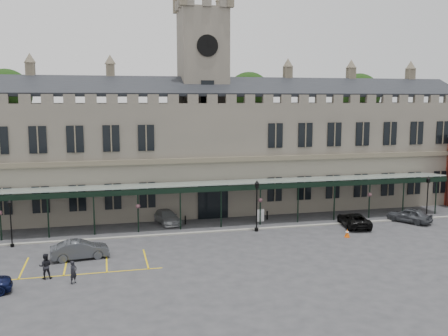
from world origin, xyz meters
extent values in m
plane|color=#2F2F32|center=(0.00, 0.00, 0.00)|extent=(140.00, 140.00, 0.00)
cube|color=#5F5A4F|center=(0.00, 16.00, 6.00)|extent=(60.00, 10.00, 12.00)
cube|color=brown|center=(0.00, 10.82, 6.20)|extent=(60.00, 0.35, 0.50)
cube|color=black|center=(0.00, 13.50, 13.80)|extent=(60.00, 4.77, 2.20)
cube|color=black|center=(0.00, 18.50, 13.80)|extent=(60.00, 4.77, 2.20)
cube|color=black|center=(0.00, 10.90, 1.90)|extent=(3.20, 0.18, 3.80)
cube|color=#5F5A4F|center=(0.00, 16.00, 11.00)|extent=(5.00, 5.00, 22.00)
cylinder|color=silver|center=(0.00, 13.44, 18.00)|extent=(2.20, 0.12, 2.20)
cylinder|color=black|center=(0.00, 13.37, 18.00)|extent=(2.30, 0.04, 2.30)
cube|color=black|center=(0.00, 13.44, 13.00)|extent=(1.40, 0.12, 2.80)
cube|color=#8C9E93|center=(0.00, 9.00, 4.10)|extent=(50.00, 4.00, 0.40)
cube|color=black|center=(0.00, 7.00, 3.85)|extent=(50.00, 0.18, 0.50)
cube|color=gray|center=(0.00, 5.50, 0.06)|extent=(60.00, 0.40, 0.12)
cylinder|color=#332314|center=(-22.00, 25.00, 6.00)|extent=(0.70, 0.70, 12.00)
sphere|color=black|center=(-22.00, 25.00, 13.00)|extent=(6.00, 6.00, 6.00)
cylinder|color=#332314|center=(8.00, 25.00, 6.00)|extent=(0.70, 0.70, 12.00)
sphere|color=black|center=(8.00, 25.00, 13.00)|extent=(6.00, 6.00, 6.00)
cylinder|color=#332314|center=(24.00, 25.00, 6.00)|extent=(0.70, 0.70, 12.00)
sphere|color=black|center=(24.00, 25.00, 13.00)|extent=(6.00, 6.00, 6.00)
cylinder|color=black|center=(-18.74, 4.89, 0.13)|extent=(0.32, 0.32, 0.27)
cylinder|color=black|center=(-18.74, 4.89, 1.77)|extent=(0.11, 0.11, 3.54)
cube|color=black|center=(-18.74, 4.89, 3.67)|extent=(0.25, 0.25, 0.35)
cone|color=black|center=(-18.74, 4.89, 3.98)|extent=(0.39, 0.39, 0.27)
cylinder|color=black|center=(2.90, 4.89, 0.16)|extent=(0.38, 0.38, 0.32)
cylinder|color=black|center=(2.90, 4.89, 2.10)|extent=(0.13, 0.13, 4.21)
cube|color=black|center=(2.90, 4.89, 4.37)|extent=(0.29, 0.29, 0.42)
cone|color=black|center=(2.90, 4.89, 4.74)|extent=(0.46, 0.46, 0.32)
cylinder|color=black|center=(21.28, 4.91, 0.15)|extent=(0.36, 0.36, 0.30)
cylinder|color=black|center=(21.28, 4.91, 1.99)|extent=(0.12, 0.12, 3.98)
cube|color=black|center=(21.28, 4.91, 4.13)|extent=(0.28, 0.28, 0.40)
cone|color=black|center=(21.28, 4.91, 4.48)|extent=(0.44, 0.44, 0.30)
cube|color=#DA4E06|center=(10.29, 0.98, 0.02)|extent=(0.41, 0.41, 0.04)
cone|color=#DA4E06|center=(10.29, 0.98, 0.37)|extent=(0.47, 0.47, 0.75)
cylinder|color=silver|center=(10.29, 0.98, 0.48)|extent=(0.31, 0.31, 0.11)
cylinder|color=black|center=(4.43, 8.42, 0.26)|extent=(0.06, 0.06, 0.53)
cube|color=silver|center=(4.43, 8.42, 0.64)|extent=(0.74, 0.08, 1.27)
cylinder|color=black|center=(-3.23, 9.08, 0.44)|extent=(0.16, 0.16, 0.87)
cylinder|color=black|center=(5.38, 9.12, 0.44)|extent=(0.16, 0.16, 0.88)
imported|color=#3D4045|center=(-13.00, 0.27, 0.73)|extent=(4.62, 2.12, 1.47)
imported|color=#96999D|center=(-5.00, 9.95, 0.66)|extent=(2.87, 4.88, 1.33)
imported|color=black|center=(12.70, 4.29, 0.68)|extent=(3.02, 5.20, 1.36)
imported|color=#3D4045|center=(19.00, 4.52, 0.75)|extent=(3.83, 4.65, 1.49)
imported|color=black|center=(-13.20, -5.14, 0.79)|extent=(0.67, 0.67, 1.57)
imported|color=black|center=(-15.14, -3.72, 0.90)|extent=(0.88, 0.69, 1.80)
camera|label=1|loc=(-10.91, -39.10, 12.41)|focal=40.00mm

